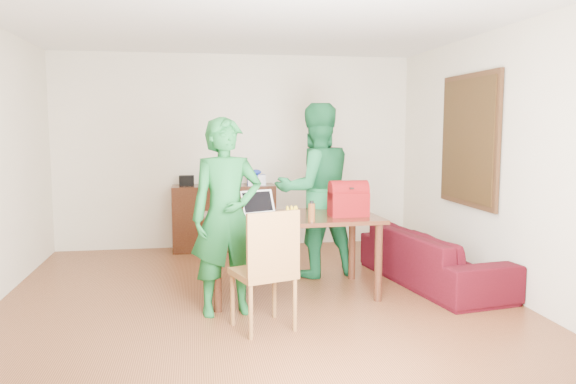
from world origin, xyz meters
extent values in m
cube|color=#482312|center=(0.00, 0.00, -0.05)|extent=(5.00, 5.50, 0.10)
cube|color=white|center=(0.00, 0.00, 2.75)|extent=(5.00, 5.50, 0.10)
cube|color=beige|center=(0.00, 2.80, 1.35)|extent=(5.00, 0.10, 2.70)
cube|color=beige|center=(0.00, -2.80, 1.35)|extent=(5.00, 0.10, 2.70)
cube|color=beige|center=(2.55, 0.00, 1.35)|extent=(0.10, 5.50, 2.70)
cube|color=#3F2614|center=(2.46, 0.70, 1.55)|extent=(0.04, 1.28, 1.48)
cube|color=#4B3116|center=(2.43, 0.70, 1.55)|extent=(0.01, 1.18, 1.36)
cube|color=black|center=(-0.20, 2.51, 0.45)|extent=(1.40, 0.45, 0.90)
cube|color=black|center=(-0.70, 2.51, 0.97)|extent=(0.20, 0.14, 0.14)
cube|color=#B8B9C3|center=(0.25, 2.51, 0.97)|extent=(0.24, 0.22, 0.14)
ellipsoid|color=#1A32AD|center=(0.25, 2.51, 1.08)|extent=(0.14, 0.14, 0.07)
cube|color=black|center=(0.37, 0.30, 0.79)|extent=(1.77, 1.04, 0.04)
cylinder|color=black|center=(-0.40, -0.14, 0.38)|extent=(0.08, 0.08, 0.77)
cylinder|color=black|center=(1.17, -0.07, 0.38)|extent=(0.08, 0.08, 0.77)
cylinder|color=black|center=(-0.43, 0.68, 0.38)|extent=(0.08, 0.08, 0.77)
cylinder|color=black|center=(1.13, 0.74, 0.38)|extent=(0.08, 0.08, 0.77)
cube|color=brown|center=(-0.03, -0.62, 0.48)|extent=(0.58, 0.57, 0.05)
cube|color=brown|center=(0.03, -0.81, 0.76)|extent=(0.45, 0.18, 0.53)
imported|color=#135824|center=(-0.31, -0.19, 0.89)|extent=(0.71, 0.53, 1.79)
imported|color=#166434|center=(0.77, 1.01, 0.98)|extent=(1.09, 0.93, 1.97)
cube|color=white|center=(0.11, 0.29, 0.82)|extent=(0.43, 0.37, 0.02)
cube|color=black|center=(0.11, 0.29, 0.95)|extent=(0.37, 0.22, 0.23)
cylinder|color=#5E3215|center=(0.50, -0.06, 0.91)|extent=(0.08, 0.08, 0.20)
cube|color=#700C07|center=(0.93, 0.20, 0.95)|extent=(0.39, 0.23, 0.28)
imported|color=#34060B|center=(1.95, 0.44, 0.29)|extent=(1.07, 2.08, 0.58)
camera|label=1|loc=(-0.58, -5.20, 1.70)|focal=35.00mm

